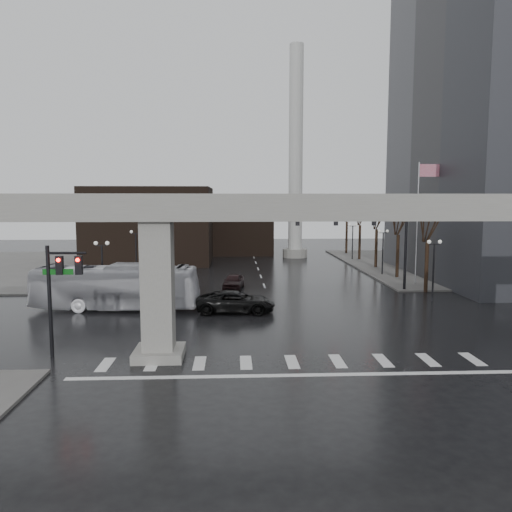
% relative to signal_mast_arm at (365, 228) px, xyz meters
% --- Properties ---
extents(ground, '(160.00, 160.00, 0.00)m').
position_rel_signal_mast_arm_xyz_m(ground, '(-8.99, -18.80, -5.83)').
color(ground, black).
rests_on(ground, ground).
extents(sidewalk_ne, '(28.00, 36.00, 0.15)m').
position_rel_signal_mast_arm_xyz_m(sidewalk_ne, '(17.01, 17.20, -5.75)').
color(sidewalk_ne, '#63615E').
rests_on(sidewalk_ne, ground).
extents(sidewalk_nw, '(28.00, 36.00, 0.15)m').
position_rel_signal_mast_arm_xyz_m(sidewalk_nw, '(-34.99, 17.20, -5.75)').
color(sidewalk_nw, '#63615E').
rests_on(sidewalk_nw, ground).
extents(elevated_guideway, '(48.00, 2.60, 8.70)m').
position_rel_signal_mast_arm_xyz_m(elevated_guideway, '(-7.73, -18.80, 1.05)').
color(elevated_guideway, gray).
rests_on(elevated_guideway, ground).
extents(building_far_left, '(16.00, 14.00, 10.00)m').
position_rel_signal_mast_arm_xyz_m(building_far_left, '(-22.99, 23.20, -0.83)').
color(building_far_left, black).
rests_on(building_far_left, ground).
extents(building_far_mid, '(10.00, 10.00, 8.00)m').
position_rel_signal_mast_arm_xyz_m(building_far_mid, '(-10.99, 33.20, -1.83)').
color(building_far_mid, black).
rests_on(building_far_mid, ground).
extents(smokestack, '(3.60, 3.60, 30.00)m').
position_rel_signal_mast_arm_xyz_m(smokestack, '(-2.99, 27.20, 7.52)').
color(smokestack, '#B8B8B4').
rests_on(smokestack, ground).
extents(signal_mast_arm, '(12.12, 0.43, 8.00)m').
position_rel_signal_mast_arm_xyz_m(signal_mast_arm, '(0.00, 0.00, 0.00)').
color(signal_mast_arm, black).
rests_on(signal_mast_arm, ground).
extents(signal_left_pole, '(2.30, 0.30, 6.00)m').
position_rel_signal_mast_arm_xyz_m(signal_left_pole, '(-21.24, -18.30, -1.76)').
color(signal_left_pole, black).
rests_on(signal_left_pole, ground).
extents(flagpole_assembly, '(2.06, 0.12, 12.00)m').
position_rel_signal_mast_arm_xyz_m(flagpole_assembly, '(6.30, 3.20, 1.70)').
color(flagpole_assembly, silver).
rests_on(flagpole_assembly, ground).
extents(lamp_right_0, '(1.22, 0.32, 5.11)m').
position_rel_signal_mast_arm_xyz_m(lamp_right_0, '(4.51, -4.80, -2.36)').
color(lamp_right_0, black).
rests_on(lamp_right_0, ground).
extents(lamp_right_1, '(1.22, 0.32, 5.11)m').
position_rel_signal_mast_arm_xyz_m(lamp_right_1, '(4.51, 9.20, -2.36)').
color(lamp_right_1, black).
rests_on(lamp_right_1, ground).
extents(lamp_right_2, '(1.22, 0.32, 5.11)m').
position_rel_signal_mast_arm_xyz_m(lamp_right_2, '(4.51, 23.20, -2.36)').
color(lamp_right_2, black).
rests_on(lamp_right_2, ground).
extents(lamp_left_0, '(1.22, 0.32, 5.11)m').
position_rel_signal_mast_arm_xyz_m(lamp_left_0, '(-22.49, -4.80, -2.36)').
color(lamp_left_0, black).
rests_on(lamp_left_0, ground).
extents(lamp_left_1, '(1.22, 0.32, 5.11)m').
position_rel_signal_mast_arm_xyz_m(lamp_left_1, '(-22.49, 9.20, -2.36)').
color(lamp_left_1, black).
rests_on(lamp_left_1, ground).
extents(lamp_left_2, '(1.22, 0.32, 5.11)m').
position_rel_signal_mast_arm_xyz_m(lamp_left_2, '(-22.49, 23.20, -2.36)').
color(lamp_left_2, black).
rests_on(lamp_left_2, ground).
extents(tree_right_0, '(1.09, 1.58, 7.50)m').
position_rel_signal_mast_arm_xyz_m(tree_right_0, '(5.54, -0.78, -3.04)').
color(tree_right_0, black).
rests_on(tree_right_0, ground).
extents(tree_right_1, '(1.09, 1.61, 7.67)m').
position_rel_signal_mast_arm_xyz_m(tree_right_1, '(5.54, 7.22, -2.98)').
color(tree_right_1, black).
rests_on(tree_right_1, ground).
extents(tree_right_2, '(1.10, 1.63, 7.85)m').
position_rel_signal_mast_arm_xyz_m(tree_right_2, '(5.54, 15.22, -2.91)').
color(tree_right_2, black).
rests_on(tree_right_2, ground).
extents(tree_right_3, '(1.11, 1.66, 8.02)m').
position_rel_signal_mast_arm_xyz_m(tree_right_3, '(5.54, 23.22, -2.85)').
color(tree_right_3, black).
rests_on(tree_right_3, ground).
extents(tree_right_4, '(1.12, 1.69, 8.19)m').
position_rel_signal_mast_arm_xyz_m(tree_right_4, '(5.54, 31.22, -2.79)').
color(tree_right_4, black).
rests_on(tree_right_4, ground).
extents(pickup_truck, '(6.01, 3.04, 1.63)m').
position_rel_signal_mast_arm_xyz_m(pickup_truck, '(-11.85, -8.23, -5.01)').
color(pickup_truck, black).
rests_on(pickup_truck, ground).
extents(city_bus, '(12.78, 3.95, 3.50)m').
position_rel_signal_mast_arm_xyz_m(city_bus, '(-20.99, -6.80, -4.08)').
color(city_bus, silver).
rests_on(city_bus, ground).
extents(far_car, '(2.30, 4.42, 1.43)m').
position_rel_signal_mast_arm_xyz_m(far_car, '(-11.99, 1.74, -5.11)').
color(far_car, black).
rests_on(far_car, ground).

